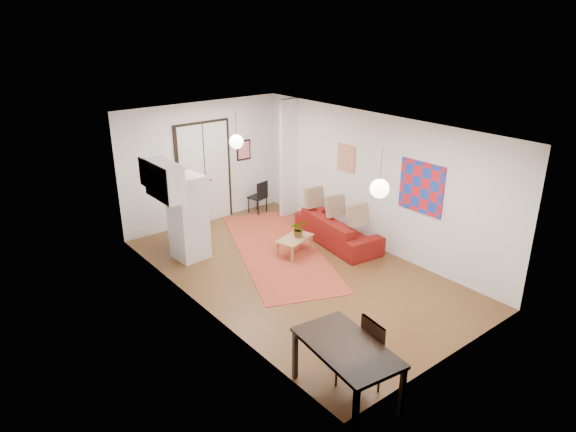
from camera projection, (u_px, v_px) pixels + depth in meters
floor at (296, 272)px, 10.14m from camera, size 7.00×7.00×0.00m
ceiling at (297, 126)px, 9.08m from camera, size 4.20×7.00×0.02m
wall_back at (203, 163)px, 12.16m from camera, size 4.20×0.02×2.90m
wall_front at (458, 271)px, 7.07m from camera, size 4.20×0.02×2.90m
wall_left at (198, 230)px, 8.40m from camera, size 0.02×7.00×2.90m
wall_right at (373, 182)px, 10.83m from camera, size 0.02×7.00×2.90m
double_doors at (204, 174)px, 12.22m from camera, size 1.44×0.06×2.50m
stub_partition at (289, 159)px, 12.54m from camera, size 0.50×0.10×2.90m
wall_cabinet at (164, 180)px, 9.43m from camera, size 0.35×1.00×0.70m
painting_popart at (421, 187)px, 9.83m from camera, size 0.05×1.00×1.00m
painting_abstract at (346, 158)px, 11.27m from camera, size 0.05×0.50×0.60m
poster_back at (244, 150)px, 12.75m from camera, size 0.40×0.03×0.50m
print_left at (145, 173)px, 9.69m from camera, size 0.03×0.44×0.54m
pendant_back at (236, 142)px, 10.78m from camera, size 0.30×0.30×0.80m
pendant_front at (380, 189)px, 7.86m from camera, size 0.30×0.30×0.80m
kilim_rug at (278, 250)px, 11.08m from camera, size 3.21×4.72×0.01m
sofa at (338, 229)px, 11.32m from camera, size 2.31×1.17×0.65m
coffee_table at (295, 240)px, 10.80m from camera, size 0.92×0.68×0.37m
potted_plant at (298, 229)px, 10.77m from camera, size 0.36×0.39×0.36m
kitchen_counter at (189, 225)px, 10.94m from camera, size 0.72×1.21×0.88m
bowl at (195, 214)px, 10.59m from camera, size 0.26×0.26×0.05m
soap_bottle at (180, 204)px, 10.94m from camera, size 0.10×0.10×0.18m
fridge at (188, 218)px, 10.44m from camera, size 0.67×0.67×1.77m
dining_table at (347, 351)px, 6.58m from camera, size 1.01×1.54×0.80m
dining_chair_near at (354, 350)px, 6.83m from camera, size 0.53×0.70×0.99m
dining_chair_far at (354, 350)px, 6.83m from camera, size 0.53×0.70×0.99m
black_side_chair at (256, 194)px, 13.07m from camera, size 0.46×0.46×0.84m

